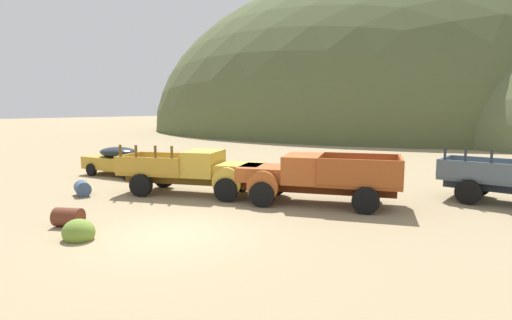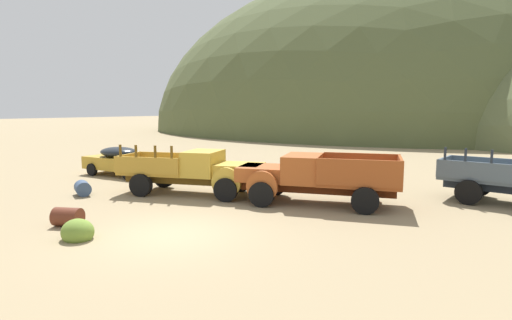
% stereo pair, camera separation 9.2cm
% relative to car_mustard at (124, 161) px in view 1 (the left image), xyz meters
% --- Properties ---
extents(ground_plane, '(300.00, 300.00, 0.00)m').
position_rel_car_mustard_xyz_m(ground_plane, '(9.66, -6.47, -0.82)').
color(ground_plane, '#998460').
extents(hill_far_right, '(79.08, 64.34, 50.41)m').
position_rel_car_mustard_xyz_m(hill_far_right, '(-2.44, 54.85, -0.82)').
color(hill_far_right, '#4C5633').
rests_on(hill_far_right, ground).
extents(car_mustard, '(4.84, 2.18, 1.57)m').
position_rel_car_mustard_xyz_m(car_mustard, '(0.00, 0.00, 0.00)').
color(car_mustard, '#B28928').
rests_on(car_mustard, ground).
extents(truck_faded_yellow, '(6.45, 3.72, 2.16)m').
position_rel_car_mustard_xyz_m(truck_faded_yellow, '(6.79, -1.59, 0.18)').
color(truck_faded_yellow, brown).
rests_on(truck_faded_yellow, ground).
extents(truck_oxide_orange, '(6.46, 3.78, 1.91)m').
position_rel_car_mustard_xyz_m(truck_oxide_orange, '(11.29, -0.63, 0.20)').
color(truck_oxide_orange, '#51220D').
rests_on(truck_oxide_orange, ground).
extents(oil_drum_spare, '(1.01, 0.87, 0.59)m').
position_rel_car_mustard_xyz_m(oil_drum_spare, '(6.33, -7.50, -0.52)').
color(oil_drum_spare, '#5B2819').
rests_on(oil_drum_spare, ground).
extents(oil_drum_foreground, '(1.03, 0.93, 0.61)m').
position_rel_car_mustard_xyz_m(oil_drum_foreground, '(2.65, -4.42, -0.51)').
color(oil_drum_foreground, '#384C6B').
rests_on(oil_drum_foreground, ground).
extents(bush_front_right, '(0.95, 0.86, 0.75)m').
position_rel_car_mustard_xyz_m(bush_front_right, '(7.76, -8.11, -0.63)').
color(bush_front_right, olive).
rests_on(bush_front_right, ground).
extents(bush_front_left, '(0.68, 0.61, 0.64)m').
position_rel_car_mustard_xyz_m(bush_front_left, '(12.78, 3.86, -0.66)').
color(bush_front_left, olive).
rests_on(bush_front_left, ground).
extents(bush_lone_scrub, '(0.70, 0.52, 0.58)m').
position_rel_car_mustard_xyz_m(bush_lone_scrub, '(5.15, 1.49, -0.67)').
color(bush_lone_scrub, '#4C8438').
rests_on(bush_lone_scrub, ground).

